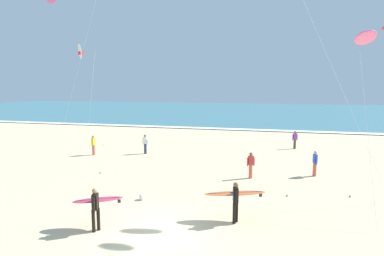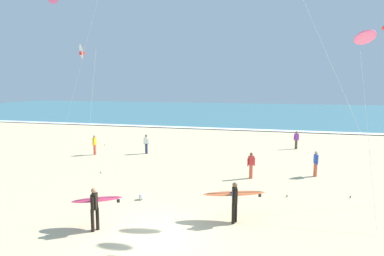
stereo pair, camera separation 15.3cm
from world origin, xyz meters
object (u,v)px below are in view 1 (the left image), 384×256
surfer_lead (96,203)px  bystander_purple_top (295,140)px  kite_delta_ivory_mid (81,52)px  surfer_trailing (235,196)px  bystander_white_top (145,144)px  beach_ball (142,197)px  bystander_yellow_top (93,145)px  bystander_blue_top (315,163)px  bystander_red_top (251,165)px

surfer_lead → bystander_purple_top: size_ratio=1.31×
surfer_lead → kite_delta_ivory_mid: 14.01m
surfer_lead → surfer_trailing: bearing=22.5°
surfer_lead → bystander_white_top: (-3.56, 13.45, -0.23)m
surfer_trailing → beach_ball: surfer_trailing is taller
surfer_trailing → kite_delta_ivory_mid: (-12.04, 7.91, 6.91)m
kite_delta_ivory_mid → beach_ball: (7.32, -6.61, -7.83)m
bystander_purple_top → kite_delta_ivory_mid: bearing=-150.7°
bystander_yellow_top → surfer_trailing: bearing=-38.1°
bystander_blue_top → bystander_white_top: 13.18m
bystander_yellow_top → bystander_purple_top: 17.26m
bystander_yellow_top → beach_ball: bystander_yellow_top is taller
surfer_trailing → surfer_lead: bearing=-157.5°
bystander_blue_top → bystander_white_top: same height
beach_ball → kite_delta_ivory_mid: bearing=137.9°
surfer_lead → surfer_trailing: 5.54m
bystander_red_top → beach_ball: (-4.92, -5.08, -0.67)m
kite_delta_ivory_mid → bystander_blue_top: bearing=-0.3°
surfer_lead → bystander_blue_top: bearing=47.4°
kite_delta_ivory_mid → bystander_blue_top: (16.05, -0.10, -7.15)m
surfer_trailing → bystander_blue_top: surfer_trailing is taller
surfer_lead → beach_ball: bearing=83.2°
surfer_lead → bystander_blue_top: (9.13, 9.93, -0.23)m
kite_delta_ivory_mid → bystander_red_top: kite_delta_ivory_mid is taller
bystander_red_top → bystander_yellow_top: same height
bystander_yellow_top → bystander_blue_top: size_ratio=1.00×
surfer_lead → bystander_white_top: bearing=104.8°
bystander_red_top → bystander_yellow_top: bearing=164.7°
surfer_trailing → bystander_blue_top: size_ratio=1.65×
surfer_lead → bystander_white_top: size_ratio=1.31×
bystander_red_top → bystander_white_top: bearing=150.9°
surfer_trailing → kite_delta_ivory_mid: 15.98m
kite_delta_ivory_mid → bystander_red_top: bearing=-7.1°
bystander_blue_top → bystander_white_top: size_ratio=1.00×
bystander_red_top → bystander_white_top: 10.17m
bystander_yellow_top → bystander_white_top: bearing=20.8°
kite_delta_ivory_mid → bystander_blue_top: size_ratio=5.38×
kite_delta_ivory_mid → bystander_purple_top: kite_delta_ivory_mid is taller
bystander_red_top → surfer_lead: bearing=-122.0°
beach_ball → surfer_trailing: bearing=-15.4°
surfer_trailing → kite_delta_ivory_mid: bearing=146.7°
surfer_trailing → bystander_red_top: bearing=88.2°
kite_delta_ivory_mid → bystander_purple_top: (15.40, 8.64, -7.15)m
surfer_lead → kite_delta_ivory_mid: size_ratio=0.24×
bystander_yellow_top → bystander_purple_top: same height
bystander_red_top → bystander_purple_top: same height
surfer_trailing → bystander_red_top: size_ratio=1.65×
bystander_blue_top → beach_ball: bearing=-143.3°
kite_delta_ivory_mid → bystander_red_top: (12.24, -1.53, -7.15)m
bystander_white_top → beach_ball: bystander_white_top is taller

